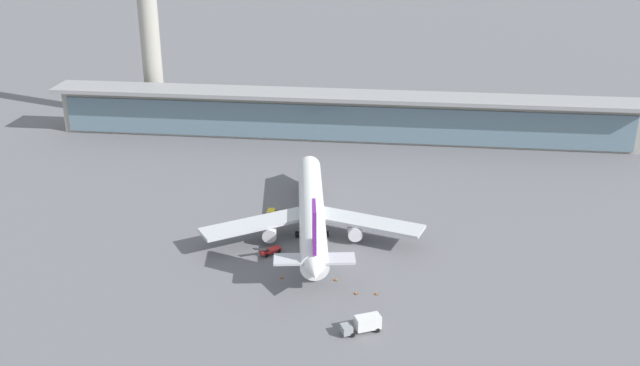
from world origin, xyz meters
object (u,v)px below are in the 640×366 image
safety_cone_bravo (376,293)px  service_truck_under_wing_red (270,251)px  safety_cone_delta (282,277)px  airliner_on_stand (312,212)px  service_truck_near_nose_grey (364,324)px  service_truck_mid_apron_yellow (271,213)px  safety_cone_charlie (356,293)px  safety_cone_alpha (336,279)px

safety_cone_bravo → service_truck_under_wing_red: bearing=149.1°
service_truck_under_wing_red → safety_cone_delta: (4.43, -10.21, -0.49)m
airliner_on_stand → safety_cone_bravo: airliner_on_stand is taller
service_truck_under_wing_red → safety_cone_delta: service_truck_under_wing_red is taller
service_truck_near_nose_grey → safety_cone_bravo: size_ratio=10.84×
safety_cone_delta → service_truck_under_wing_red: bearing=113.5°
service_truck_mid_apron_yellow → safety_cone_delta: service_truck_mid_apron_yellow is taller
service_truck_under_wing_red → service_truck_mid_apron_yellow: 19.76m
safety_cone_charlie → safety_cone_delta: same height
airliner_on_stand → service_truck_under_wing_red: 14.40m
airliner_on_stand → safety_cone_delta: (-3.44, -21.29, -5.22)m
service_truck_near_nose_grey → service_truck_under_wing_red: bearing=129.0°
service_truck_near_nose_grey → service_truck_mid_apron_yellow: size_ratio=1.11×
service_truck_mid_apron_yellow → safety_cone_delta: (7.82, -29.68, -0.49)m
airliner_on_stand → safety_cone_charlie: airliner_on_stand is taller
airliner_on_stand → safety_cone_bravo: size_ratio=94.19×
service_truck_near_nose_grey → service_truck_under_wing_red: service_truck_near_nose_grey is taller
service_truck_under_wing_red → safety_cone_bravo: bearing=-30.9°
safety_cone_alpha → safety_cone_delta: bearing=-178.1°
safety_cone_charlie → safety_cone_alpha: bearing=133.0°
airliner_on_stand → service_truck_near_nose_grey: airliner_on_stand is taller
service_truck_near_nose_grey → service_truck_mid_apron_yellow: service_truck_near_nose_grey is taller
service_truck_near_nose_grey → safety_cone_charlie: size_ratio=10.84×
safety_cone_charlie → service_truck_mid_apron_yellow: bearing=124.4°
safety_cone_bravo → safety_cone_charlie: size_ratio=1.00×
safety_cone_charlie → safety_cone_delta: size_ratio=1.00×
service_truck_near_nose_grey → safety_cone_delta: (-17.91, 17.42, -1.37)m
safety_cone_alpha → safety_cone_delta: same height
service_truck_near_nose_grey → safety_cone_delta: 25.02m
airliner_on_stand → safety_cone_delta: airliner_on_stand is taller
safety_cone_bravo → safety_cone_delta: bearing=168.0°
service_truck_under_wing_red → safety_cone_charlie: service_truck_under_wing_red is taller
service_truck_mid_apron_yellow → service_truck_under_wing_red: bearing=-80.1°
service_truck_under_wing_red → safety_cone_bravo: 28.03m
service_truck_near_nose_grey → safety_cone_bravo: 13.44m
safety_cone_charlie → service_truck_under_wing_red: bearing=143.7°
service_truck_mid_apron_yellow → safety_cone_delta: size_ratio=9.81×
service_truck_near_nose_grey → safety_cone_charlie: bearing=100.1°
safety_cone_bravo → safety_cone_delta: 20.07m
airliner_on_stand → service_truck_under_wing_red: size_ratio=11.25×
service_truck_mid_apron_yellow → safety_cone_alpha: 34.89m
safety_cone_charlie → airliner_on_stand: bearing=115.3°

